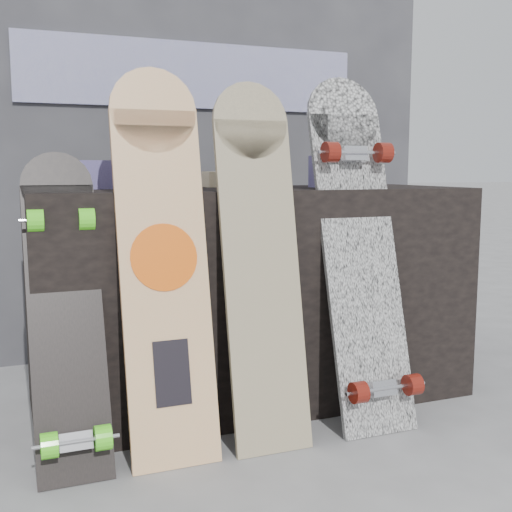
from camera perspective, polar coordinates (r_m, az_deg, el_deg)
name	(u,v)px	position (r m, az deg, el deg)	size (l,w,h in m)	color
ground	(310,449)	(2.11, 4.83, -16.71)	(60.00, 60.00, 0.00)	slate
vendor_table	(252,295)	(2.42, -0.32, -3.45)	(1.60, 0.60, 0.80)	black
booth	(189,120)	(3.19, -5.99, 11.90)	(2.40, 0.22, 2.20)	#333237
merch_box_purple	(87,175)	(2.35, -14.82, 7.00)	(0.18, 0.12, 0.10)	#3E3D7D
merch_box_small	(333,172)	(2.48, 6.86, 7.46)	(0.14, 0.14, 0.12)	#3E3D7D
merch_box_flat	(232,179)	(2.54, -2.12, 6.85)	(0.22, 0.10, 0.06)	#D1B78C
longboard_geisha	(163,252)	(1.94, -8.27, 0.37)	(0.27, 0.27, 1.18)	beige
longboard_celtic	(260,252)	(2.01, 0.38, 0.32)	(0.25, 0.25, 1.15)	beige
longboard_cascadia	(360,243)	(2.21, 9.21, 1.17)	(0.27, 0.40, 1.19)	silver
skateboard_dark	(66,307)	(1.94, -16.57, -4.33)	(0.21, 0.38, 0.93)	black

